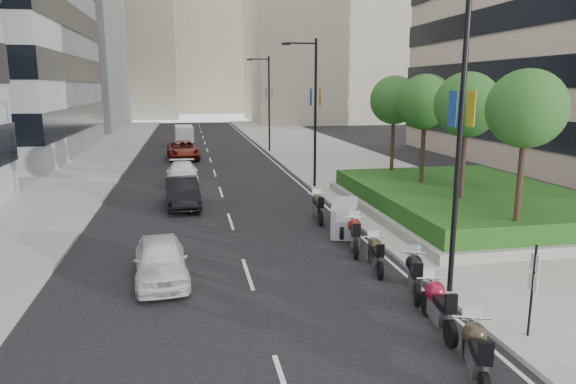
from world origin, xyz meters
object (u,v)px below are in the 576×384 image
object	(u,v)px
lamp_post_0	(455,128)
car_d	(183,150)
motorcycle_1	(438,306)
motorcycle_4	(355,235)
parking_sign	(533,286)
motorcycle_5	(345,218)
motorcycle_2	(414,274)
lamp_post_2	(267,99)
car_c	(182,173)
delivery_van	(184,136)
motorcycle_0	(476,352)
motorcycle_3	(376,254)
car_a	(161,260)
car_b	(182,192)
motorcycle_6	(318,207)
lamp_post_1	(313,106)

from	to	relation	value
lamp_post_0	car_d	xyz separation A→B (m)	(-7.94, 32.02, -4.28)
motorcycle_1	motorcycle_4	xyz separation A→B (m)	(-0.04, 6.68, -0.01)
parking_sign	motorcycle_5	bearing A→B (deg)	99.43
motorcycle_1	motorcycle_2	distance (m)	2.33
motorcycle_1	lamp_post_2	bearing A→B (deg)	5.43
car_c	delivery_van	world-z (taller)	delivery_van
motorcycle_0	motorcycle_4	distance (m)	9.01
motorcycle_3	car_a	bearing A→B (deg)	95.97
motorcycle_2	car_d	world-z (taller)	car_d
parking_sign	car_c	xyz separation A→B (m)	(-8.58, 23.00, -0.75)
motorcycle_1	car_b	size ratio (longest dim) A/B	0.52
lamp_post_2	car_a	xyz separation A→B (m)	(-8.47, -32.07, -4.36)
car_b	motorcycle_6	bearing A→B (deg)	-37.08
motorcycle_4	motorcycle_5	distance (m)	2.30
motorcycle_6	motorcycle_0	bearing A→B (deg)	-173.93
car_c	car_d	xyz separation A→B (m)	(-0.02, 12.02, 0.08)
lamp_post_2	motorcycle_6	bearing A→B (deg)	-93.49
motorcycle_2	motorcycle_4	distance (m)	4.41
parking_sign	lamp_post_1	bearing A→B (deg)	91.88
car_a	car_c	distance (m)	17.08
motorcycle_6	car_c	bearing A→B (deg)	36.95
motorcycle_3	motorcycle_4	world-z (taller)	motorcycle_4
motorcycle_3	car_c	bearing A→B (deg)	30.21
motorcycle_6	lamp_post_0	bearing A→B (deg)	-164.43
lamp_post_2	motorcycle_5	size ratio (longest dim) A/B	3.58
motorcycle_4	motorcycle_1	bearing A→B (deg)	-165.20
car_a	motorcycle_0	bearing A→B (deg)	-50.98
motorcycle_4	motorcycle_2	bearing A→B (deg)	-159.79
lamp_post_2	motorcycle_5	xyz separation A→B (m)	(-1.00, -28.01, -4.36)
lamp_post_2	car_a	size ratio (longest dim) A/B	2.18
parking_sign	delivery_van	world-z (taller)	parking_sign
parking_sign	car_d	distance (m)	36.07
car_a	motorcycle_6	bearing A→B (deg)	38.31
motorcycle_2	car_c	world-z (taller)	car_c
lamp_post_0	motorcycle_4	world-z (taller)	lamp_post_0
motorcycle_2	car_b	xyz separation A→B (m)	(-7.00, 13.17, 0.14)
lamp_post_0	motorcycle_5	distance (m)	8.30
lamp_post_2	motorcycle_5	world-z (taller)	lamp_post_2
motorcycle_0	motorcycle_2	bearing A→B (deg)	10.99
motorcycle_2	car_b	bearing A→B (deg)	46.61
lamp_post_1	motorcycle_5	distance (m)	10.97
car_c	car_d	size ratio (longest dim) A/B	0.86
lamp_post_1	motorcycle_4	xyz separation A→B (m)	(-1.31, -12.29, -4.42)
motorcycle_3	delivery_van	size ratio (longest dim) A/B	0.44
car_b	motorcycle_0	bearing A→B (deg)	-74.38
motorcycle_1	motorcycle_4	size ratio (longest dim) A/B	1.03
motorcycle_0	delivery_van	world-z (taller)	delivery_van
car_b	car_c	xyz separation A→B (m)	(-0.06, 6.51, -0.07)
motorcycle_2	lamp_post_1	bearing A→B (deg)	15.65
motorcycle_6	car_b	world-z (taller)	car_b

